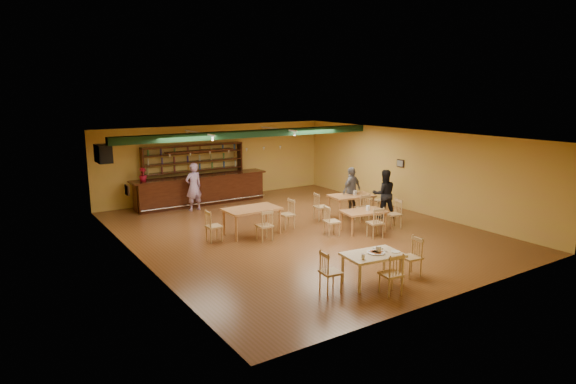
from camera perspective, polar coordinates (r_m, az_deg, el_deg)
floor at (r=15.48m, az=1.17°, el=-4.56°), size 12.00×12.00×0.00m
ceiling_beam at (r=17.30m, az=-4.06°, el=6.83°), size 10.00×0.30×0.25m
track_rail_left at (r=17.05m, az=-10.38°, el=6.83°), size 0.05×2.50×0.05m
track_rail_right at (r=18.52m, az=-1.16°, el=7.39°), size 0.05×2.50×0.05m
ac_unit at (r=16.97m, az=-20.77°, el=4.23°), size 0.34×0.70×0.48m
picture_left at (r=13.95m, az=-18.36°, el=0.21°), size 0.04×0.34×0.28m
picture_right at (r=18.66m, az=13.04°, el=3.30°), size 0.04×0.34×0.28m
bar_counter at (r=19.27m, az=-10.14°, el=0.25°), size 5.37×0.85×1.13m
back_bar_hutch at (r=19.74m, az=-10.92°, el=2.19°), size 4.16×0.40×2.28m
poinsettia at (r=18.38m, az=-16.65°, el=1.98°), size 0.36×0.36×0.51m
dining_table_a at (r=15.03m, az=-4.23°, el=-3.44°), size 1.66×1.00×0.83m
dining_table_b at (r=17.33m, az=7.39°, el=-1.58°), size 1.64×1.12×0.76m
dining_table_d at (r=15.48m, az=8.84°, el=-3.40°), size 1.48×1.04×0.68m
near_table at (r=11.46m, az=9.86°, el=-8.81°), size 1.43×1.02×0.71m
pizza_tray at (r=11.40m, az=10.28°, el=-7.00°), size 0.42×0.42×0.01m
parmesan_shaker at (r=10.95m, az=8.80°, el=-7.48°), size 0.08×0.08×0.11m
napkin_stack at (r=11.69m, az=10.49°, el=-6.50°), size 0.22×0.17×0.03m
pizza_server at (r=11.52m, az=10.64°, el=-6.75°), size 0.28×0.30×0.00m
side_plate at (r=11.56m, az=12.48°, el=-6.83°), size 0.25×0.25×0.01m
patron_bar at (r=18.22m, az=-11.00°, el=0.60°), size 0.70×0.52×1.78m
patron_right_a at (r=17.18m, az=11.19°, el=-0.22°), size 1.03×0.95×1.70m
patron_right_b at (r=17.59m, az=7.46°, el=0.18°), size 1.07×0.66×1.70m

